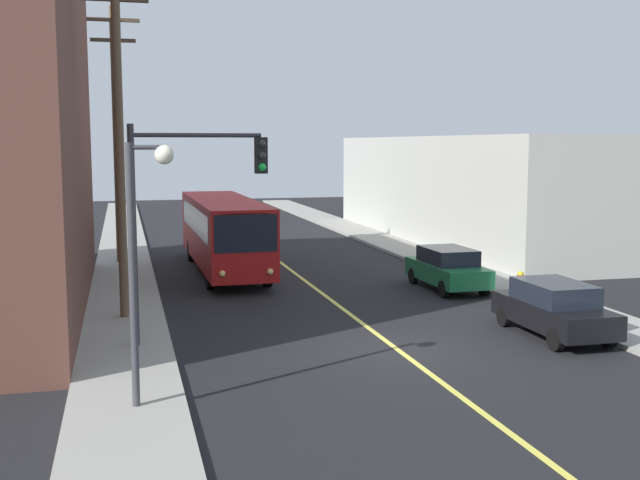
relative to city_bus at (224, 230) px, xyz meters
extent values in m
plane|color=black|center=(2.92, -14.48, -1.82)|extent=(120.00, 120.00, 0.00)
cube|color=gray|center=(-4.33, -4.48, -1.74)|extent=(2.50, 90.00, 0.15)
cube|color=gray|center=(10.17, -4.48, -1.74)|extent=(2.50, 90.00, 0.15)
cube|color=#D8CC4C|center=(2.92, 0.52, -1.81)|extent=(0.16, 60.00, 0.01)
cube|color=black|center=(-5.62, -6.81, -0.22)|extent=(0.06, 12.74, 1.30)
cube|color=black|center=(-5.62, -6.81, 2.98)|extent=(0.06, 12.74, 1.30)
cube|color=black|center=(-5.62, -6.81, 6.18)|extent=(0.06, 12.74, 1.30)
cube|color=#B2B2A8|center=(17.42, 7.36, 1.19)|extent=(12.00, 26.75, 6.02)
cube|color=black|center=(11.46, 7.36, -0.22)|extent=(0.06, 18.73, 1.30)
cube|color=maroon|center=(0.00, 0.01, 0.01)|extent=(2.67, 12.02, 2.75)
cube|color=black|center=(0.06, -5.97, 0.53)|extent=(2.35, 0.10, 1.40)
cube|color=black|center=(-0.06, 5.99, 0.63)|extent=(2.30, 0.10, 1.10)
cube|color=black|center=(-1.26, 0.00, 0.53)|extent=(0.16, 10.20, 1.10)
cube|color=black|center=(1.25, 0.03, 0.53)|extent=(0.16, 10.20, 1.10)
cube|color=orange|center=(0.06, -5.96, 1.13)|extent=(1.79, 0.08, 0.30)
sphere|color=#F9D872|center=(-0.83, -6.02, -0.92)|extent=(0.24, 0.24, 0.24)
sphere|color=#F9D872|center=(0.95, -6.00, -0.92)|extent=(0.24, 0.24, 0.24)
cylinder|color=black|center=(-1.08, -4.20, -1.32)|extent=(0.31, 1.00, 1.00)
cylinder|color=black|center=(1.17, -4.18, -1.32)|extent=(0.31, 1.00, 1.00)
cylinder|color=black|center=(-1.16, 3.50, -1.32)|extent=(0.31, 1.00, 1.00)
cylinder|color=black|center=(1.09, 3.52, -1.32)|extent=(0.31, 1.00, 1.00)
cube|color=black|center=(7.86, -14.16, -1.15)|extent=(1.82, 4.41, 0.70)
cube|color=black|center=(7.86, -14.16, -0.50)|extent=(1.63, 2.47, 0.60)
cylinder|color=black|center=(7.05, -15.66, -1.50)|extent=(0.22, 0.64, 0.64)
cylinder|color=black|center=(8.65, -15.66, -1.50)|extent=(0.22, 0.64, 0.64)
cylinder|color=black|center=(7.06, -12.66, -1.50)|extent=(0.22, 0.64, 0.64)
cylinder|color=black|center=(8.66, -12.66, -1.50)|extent=(0.22, 0.64, 0.64)
cube|color=#196038|center=(7.85, -6.46, -1.15)|extent=(1.86, 4.43, 0.70)
cube|color=black|center=(7.85, -6.46, -0.50)|extent=(1.66, 2.49, 0.60)
cylinder|color=black|center=(7.07, -7.97, -1.50)|extent=(0.23, 0.64, 0.64)
cylinder|color=black|center=(8.67, -7.95, -1.50)|extent=(0.23, 0.64, 0.64)
cylinder|color=black|center=(7.03, -4.97, -1.50)|extent=(0.23, 0.64, 0.64)
cylinder|color=black|center=(8.63, -4.95, -1.50)|extent=(0.23, 0.64, 0.64)
cylinder|color=brown|center=(-4.33, -9.01, 4.00)|extent=(0.28, 0.28, 11.34)
cylinder|color=brown|center=(-4.49, 3.08, 4.14)|extent=(0.28, 0.28, 11.61)
cube|color=#4C3D2D|center=(-4.49, 3.08, 9.35)|extent=(2.40, 0.16, 0.16)
cube|color=#4C3D2D|center=(-4.49, 3.08, 8.45)|extent=(2.00, 0.16, 0.16)
cylinder|color=#2D2D33|center=(-4.03, -12.74, 1.33)|extent=(0.18, 0.18, 6.00)
cylinder|color=#2D2D33|center=(-2.28, -12.74, 4.03)|extent=(3.50, 0.12, 0.12)
cube|color=black|center=(-0.53, -12.74, 3.48)|extent=(0.32, 0.36, 1.00)
sphere|color=#2D2D2D|center=(-0.53, -12.93, 3.80)|extent=(0.22, 0.22, 0.22)
sphere|color=#2D2D2D|center=(-0.53, -12.93, 3.48)|extent=(0.22, 0.22, 0.22)
sphere|color=green|center=(-0.53, -12.93, 3.16)|extent=(0.22, 0.22, 0.22)
cylinder|color=#38383D|center=(-4.13, -17.87, 1.08)|extent=(0.16, 0.16, 5.50)
cylinder|color=#38383D|center=(-3.78, -17.87, 3.73)|extent=(0.70, 0.10, 0.10)
sphere|color=#EAE5C6|center=(-3.43, -17.87, 3.58)|extent=(0.40, 0.40, 0.40)
cylinder|color=red|center=(9.77, -8.68, -1.32)|extent=(0.26, 0.26, 0.70)
sphere|color=gold|center=(9.77, -8.68, -0.95)|extent=(0.24, 0.24, 0.24)
cylinder|color=red|center=(9.61, -8.68, -1.22)|extent=(0.12, 0.10, 0.10)
cylinder|color=red|center=(9.93, -8.68, -1.22)|extent=(0.12, 0.10, 0.10)
camera|label=1|loc=(-4.28, -34.19, 3.81)|focal=43.84mm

